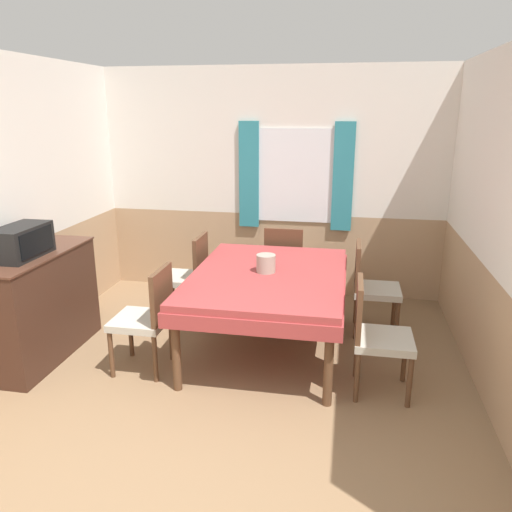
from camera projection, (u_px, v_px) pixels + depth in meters
name	position (u px, v px, depth m)	size (l,w,h in m)	color
wall_back	(273.00, 184.00, 5.76)	(4.33, 0.09, 2.60)	white
wall_left	(10.00, 209.00, 4.32)	(0.05, 4.18, 2.60)	white
wall_right	(502.00, 229.00, 3.62)	(0.05, 4.18, 2.60)	white
dining_table	(268.00, 283.00, 4.45)	(1.36, 1.83, 0.74)	#9E3838
chair_head_window	(285.00, 262.00, 5.58)	(0.44, 0.44, 0.90)	brown
chair_left_near	(148.00, 315.00, 4.13)	(0.44, 0.44, 0.90)	brown
chair_right_far	(370.00, 285.00, 4.85)	(0.44, 0.44, 0.90)	brown
chair_right_near	(375.00, 333.00, 3.81)	(0.44, 0.44, 0.90)	brown
chair_left_far	(189.00, 274.00, 5.17)	(0.44, 0.44, 0.90)	brown
sideboard	(40.00, 305.00, 4.37)	(0.46, 1.24, 0.96)	#3D2319
tv	(21.00, 242.00, 4.09)	(0.29, 0.53, 0.26)	black
vase	(266.00, 263.00, 4.42)	(0.17, 0.17, 0.16)	#A39989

